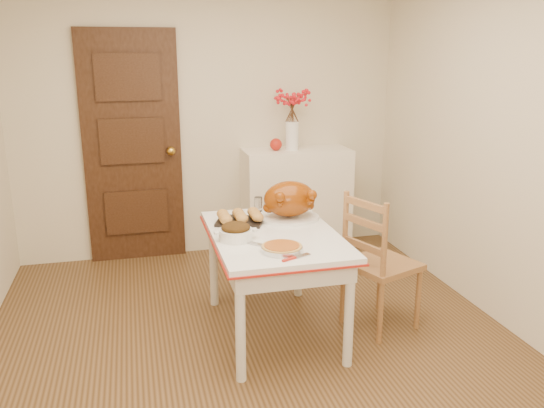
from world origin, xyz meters
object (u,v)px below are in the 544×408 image
object	(u,v)px
turkey_platter	(290,201)
pumpkin_pie	(282,247)
sideboard	(296,201)
chair_oak	(382,261)
kitchen_table	(274,283)

from	to	relation	value
turkey_platter	pumpkin_pie	bearing A→B (deg)	-94.83
sideboard	chair_oak	xyz separation A→B (m)	(0.13, -1.60, -0.01)
turkey_platter	pumpkin_pie	distance (m)	0.65
chair_oak	pumpkin_pie	world-z (taller)	chair_oak
sideboard	pumpkin_pie	distance (m)	1.99
kitchen_table	turkey_platter	bearing A→B (deg)	54.73
sideboard	chair_oak	distance (m)	1.61
sideboard	turkey_platter	bearing A→B (deg)	-108.82
chair_oak	turkey_platter	bearing A→B (deg)	38.07
sideboard	turkey_platter	world-z (taller)	turkey_platter
pumpkin_pie	chair_oak	bearing A→B (deg)	18.49
chair_oak	sideboard	bearing A→B (deg)	-15.76
chair_oak	pumpkin_pie	distance (m)	0.87
sideboard	chair_oak	size ratio (longest dim) A/B	1.02
chair_oak	turkey_platter	size ratio (longest dim) A/B	2.25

